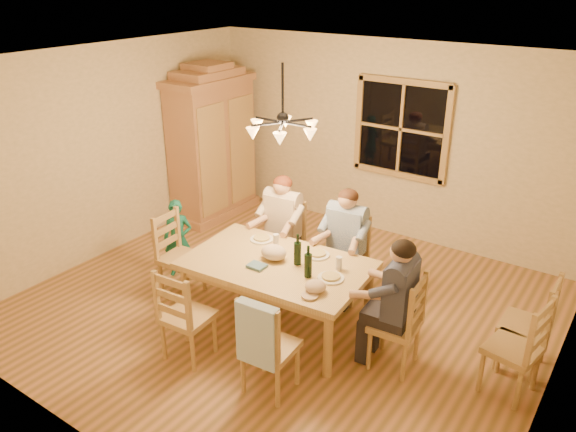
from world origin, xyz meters
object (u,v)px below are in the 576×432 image
Objects in this scene: adult_plaid_man at (346,231)px; wine_bottle_a at (298,250)px; armoire at (212,148)px; child at (178,239)px; chair_end_right at (394,338)px; chair_spare_back at (522,339)px; chandelier at (283,127)px; chair_end_left at (182,270)px; dining_table at (277,271)px; adult_slate_man at (398,289)px; chair_spare_front at (510,363)px; chair_near_right at (270,361)px; wine_bottle_b at (308,261)px; adult_woman at (282,216)px; chair_far_right at (344,273)px; chair_far_left at (282,256)px; chair_near_left at (189,330)px.

adult_plaid_man is 2.65× the size of wine_bottle_a.
armoire is 2.04m from child.
chair_end_right is 1.00× the size of chair_spare_back.
chair_end_left is at bearing -159.86° from chandelier.
dining_table is 1.35m from chair_end_right.
adult_slate_man is 1.17m from chair_spare_front.
wine_bottle_a is at bearing 105.63° from chair_near_right.
wine_bottle_b is (-0.88, -0.16, 0.08)m from adult_slate_man.
armoire is 6.97× the size of wine_bottle_a.
chair_spare_front is (2.11, 0.26, -0.62)m from wine_bottle_a.
chair_end_right is 3.00× the size of wine_bottle_b.
chair_spare_front is at bearing 165.75° from adult_woman.
chair_near_right reaches higher than dining_table.
adult_plaid_man reaches higher than chair_far_right.
chair_far_left is 1.45m from wine_bottle_b.
chair_spare_front is (3.93, 0.14, -0.19)m from child.
chair_spare_front is (4.87, -1.58, -0.75)m from armoire.
chair_spare_front is (1.77, 1.19, 0.00)m from chair_near_right.
adult_plaid_man is at bearing 93.37° from chair_near_right.
adult_slate_man reaches higher than dining_table.
adult_woman is 1.32m from wine_bottle_b.
chair_far_left is at bearing 89.99° from chair_spare_front.
chair_spare_front is (2.30, 0.34, -0.36)m from dining_table.
chair_end_right is 1.13× the size of adult_slate_man.
chair_spare_back is at bearing 171.74° from adult_plaid_man.
adult_plaid_man is (1.59, 1.00, 0.54)m from chair_end_left.
chair_far_right is at bearing 117.98° from chair_end_left.
chair_spare_back is (0.00, 0.42, 0.00)m from chair_spare_front.
adult_woman is at bearing 63.43° from adult_slate_man.
chair_end_left is at bearing 46.74° from chair_far_left.
dining_table is 2.23× the size of adult_plaid_man.
armoire is 2.32× the size of chair_spare_front.
dining_table is 1.65m from child.
chair_far_right is 2.06m from child.
dining_table is 1.97× the size of chair_spare_front.
dining_table is 1.97× the size of chair_near_left.
armoire is 2.63× the size of adult_plaid_man.
chair_end_right and chair_spare_front have the same top height.
chair_near_left is at bearing 122.29° from chair_spare_back.
chair_spare_back is (2.00, -0.14, -0.54)m from adult_plaid_man.
dining_table is 1.97× the size of chair_spare_back.
chair_near_left is (-0.70, -1.82, 0.00)m from chair_far_right.
chandelier is 1.89m from chair_far_left.
wine_bottle_a is at bearing 145.99° from wine_bottle_b.
chair_far_left and chair_end_left have the same top height.
chair_far_left and chair_spare_front have the same top height.
chair_far_right is 1.13× the size of adult_slate_man.
wine_bottle_b is (-0.11, 0.78, 0.62)m from chair_near_right.
chair_far_left is at bearing 122.07° from dining_table.
chair_far_left is at bearing -27.86° from armoire.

